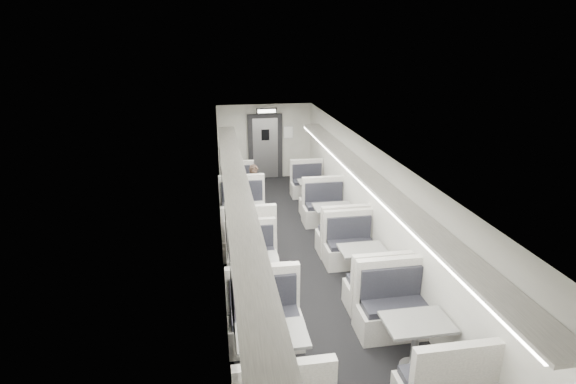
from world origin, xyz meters
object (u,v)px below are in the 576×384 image
object	(u,v)px
booth_left_b	(246,222)
exit_sign	(267,111)
booth_right_b	(333,221)
booth_right_a	(313,193)
booth_left_c	(256,276)
passenger	(254,192)
booth_right_d	(415,344)
booth_right_c	(362,266)
booth_left_d	(272,358)
booth_left_a	(240,194)
vestibule_door	(265,147)

from	to	relation	value
booth_left_b	exit_sign	bearing A→B (deg)	76.10
booth_right_b	booth_right_a	bearing A→B (deg)	90.00
booth_left_c	exit_sign	distance (m)	6.73
booth_right_a	passenger	size ratio (longest dim) A/B	1.41
booth_right_b	booth_left_c	bearing A→B (deg)	-133.26
booth_right_d	exit_sign	xyz separation A→B (m)	(-1.00, 8.69, 1.88)
booth_right_b	exit_sign	bearing A→B (deg)	103.24
booth_right_c	booth_left_d	bearing A→B (deg)	-131.19
booth_left_a	booth_left_c	size ratio (longest dim) A/B	0.96
booth_left_a	booth_right_a	size ratio (longest dim) A/B	0.99
booth_right_b	booth_right_c	world-z (taller)	booth_right_b
booth_left_a	booth_left_d	xyz separation A→B (m)	(0.00, -6.74, 0.06)
booth_left_b	booth_left_d	distance (m)	4.61
booth_left_a	booth_right_a	bearing A→B (deg)	-6.48
passenger	exit_sign	size ratio (longest dim) A/B	2.26
booth_right_a	booth_right_b	world-z (taller)	booth_right_b
passenger	booth_right_b	bearing A→B (deg)	-28.72
booth_left_d	booth_right_d	bearing A→B (deg)	-1.05
vestibule_door	booth_left_b	bearing A→B (deg)	-102.45
passenger	vestibule_door	world-z (taller)	vestibule_door
booth_right_d	booth_right_b	bearing A→B (deg)	90.00
booth_left_d	booth_left_c	bearing A→B (deg)	90.00
booth_left_c	booth_right_b	distance (m)	2.92
booth_right_b	vestibule_door	bearing A→B (deg)	101.91
booth_right_d	exit_sign	world-z (taller)	exit_sign
booth_left_d	exit_sign	bearing A→B (deg)	83.41
booth_left_c	booth_right_c	world-z (taller)	booth_right_c
booth_left_d	exit_sign	size ratio (longest dim) A/B	3.69
booth_left_b	booth_right_b	distance (m)	2.01
booth_left_b	booth_right_c	world-z (taller)	booth_left_b
booth_left_a	vestibule_door	xyz separation A→B (m)	(1.00, 2.40, 0.69)
booth_left_c	booth_left_b	bearing A→B (deg)	90.00
booth_left_a	booth_right_b	size ratio (longest dim) A/B	0.90
booth_left_a	booth_left_b	xyz separation A→B (m)	(0.00, -2.12, 0.06)
booth_left_a	exit_sign	xyz separation A→B (m)	(1.00, 1.92, 1.93)
booth_left_a	booth_left_c	xyz separation A→B (m)	(0.00, -4.46, 0.01)
booth_left_c	passenger	size ratio (longest dim) A/B	1.44
booth_left_a	passenger	bearing A→B (deg)	-69.35
booth_right_b	booth_left_a	bearing A→B (deg)	130.57
vestibule_door	exit_sign	world-z (taller)	exit_sign
booth_left_b	vestibule_door	bearing A→B (deg)	77.55
booth_right_d	booth_left_d	bearing A→B (deg)	178.95
booth_right_c	booth_right_b	bearing A→B (deg)	90.00
booth_right_b	exit_sign	size ratio (longest dim) A/B	3.49
booth_right_c	vestibule_door	distance (m)	6.96
booth_right_c	exit_sign	world-z (taller)	exit_sign
booth_right_c	exit_sign	size ratio (longest dim) A/B	3.38
booth_right_d	booth_right_c	bearing A→B (deg)	90.00
exit_sign	passenger	bearing A→B (deg)	-103.53
booth_right_c	vestibule_door	xyz separation A→B (m)	(-1.00, 6.86, 0.66)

